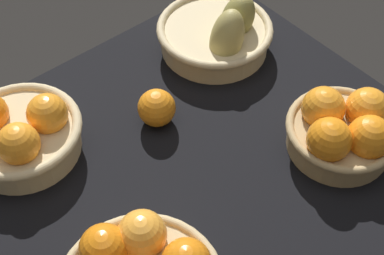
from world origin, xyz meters
TOP-DOWN VIEW (x-y plane):
  - market_tray at (0.00, 0.00)cm, footprint 84.00×72.00cm
  - basket_near_right at (22.93, -15.45)cm, footprint 20.09×20.09cm
  - basket_far_right_pears at (23.68, 18.67)cm, footprint 24.25×24.25cm
  - basket_far_left at (-21.74, 20.99)cm, footprint 22.28×22.28cm
  - loose_orange_front_gap at (1.45, 10.84)cm, footprint 7.15×7.15cm

SIDE VIEW (x-z plane):
  - market_tray at x=0.00cm, z-range 0.00..3.00cm
  - loose_orange_front_gap at x=1.45cm, z-range 3.00..10.15cm
  - basket_far_right_pears at x=23.68cm, z-range 0.15..14.01cm
  - basket_far_left at x=-21.74cm, z-range 2.13..13.21cm
  - basket_near_right at x=22.93cm, z-range 2.36..13.25cm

